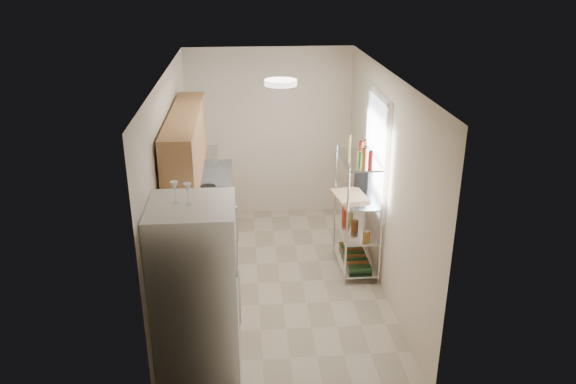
% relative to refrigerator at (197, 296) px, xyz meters
% --- Properties ---
extents(room, '(2.52, 4.42, 2.62)m').
position_rel_refrigerator_xyz_m(room, '(0.87, 1.66, 0.39)').
color(room, '#B8AC95').
rests_on(room, ground).
extents(counter_run, '(0.63, 3.51, 0.90)m').
position_rel_refrigerator_xyz_m(counter_run, '(-0.05, 2.10, -0.45)').
color(counter_run, '#9D6D43').
rests_on(counter_run, ground).
extents(upper_cabinets, '(0.33, 2.20, 0.72)m').
position_rel_refrigerator_xyz_m(upper_cabinets, '(-0.18, 1.76, 0.90)').
color(upper_cabinets, '#9D6D43').
rests_on(upper_cabinets, room).
extents(range_hood, '(0.50, 0.60, 0.12)m').
position_rel_refrigerator_xyz_m(range_hood, '(-0.13, 2.56, 0.48)').
color(range_hood, '#B7BABC').
rests_on(range_hood, room).
extents(window, '(0.06, 1.00, 1.46)m').
position_rel_refrigerator_xyz_m(window, '(2.10, 2.01, 0.64)').
color(window, white).
rests_on(window, room).
extents(bakers_rack, '(0.45, 0.90, 1.73)m').
position_rel_refrigerator_xyz_m(bakers_rack, '(1.88, 1.96, 0.20)').
color(bakers_rack, silver).
rests_on(bakers_rack, ground).
extents(ceiling_dome, '(0.34, 0.34, 0.05)m').
position_rel_refrigerator_xyz_m(ceiling_dome, '(0.87, 1.36, 1.66)').
color(ceiling_dome, white).
rests_on(ceiling_dome, room).
extents(refrigerator, '(0.75, 0.75, 1.81)m').
position_rel_refrigerator_xyz_m(refrigerator, '(0.00, 0.00, 0.00)').
color(refrigerator, silver).
rests_on(refrigerator, ground).
extents(wine_glass_a, '(0.07, 0.07, 0.20)m').
position_rel_refrigerator_xyz_m(wine_glass_a, '(-0.13, 0.03, 1.01)').
color(wine_glass_a, silver).
rests_on(wine_glass_a, refrigerator).
extents(wine_glass_b, '(0.07, 0.07, 0.19)m').
position_rel_refrigerator_xyz_m(wine_glass_b, '(-0.01, -0.01, 1.00)').
color(wine_glass_b, silver).
rests_on(wine_glass_b, refrigerator).
extents(rice_cooker, '(0.25, 0.25, 0.21)m').
position_rel_refrigerator_xyz_m(rice_cooker, '(-0.07, 1.95, 0.10)').
color(rice_cooker, silver).
rests_on(rice_cooker, counter_run).
extents(frying_pan_large, '(0.38, 0.38, 0.05)m').
position_rel_refrigerator_xyz_m(frying_pan_large, '(-0.08, 2.36, 0.02)').
color(frying_pan_large, black).
rests_on(frying_pan_large, counter_run).
extents(frying_pan_small, '(0.24, 0.24, 0.05)m').
position_rel_refrigerator_xyz_m(frying_pan_small, '(-0.03, 2.61, 0.02)').
color(frying_pan_small, black).
rests_on(frying_pan_small, counter_run).
extents(cutting_board, '(0.43, 0.53, 0.03)m').
position_rel_refrigerator_xyz_m(cutting_board, '(1.77, 1.95, 0.12)').
color(cutting_board, tan).
rests_on(cutting_board, bakers_rack).
extents(espresso_machine, '(0.23, 0.29, 0.30)m').
position_rel_refrigerator_xyz_m(espresso_machine, '(1.98, 2.29, 0.25)').
color(espresso_machine, black).
rests_on(espresso_machine, bakers_rack).
extents(storage_bag, '(0.09, 0.13, 0.14)m').
position_rel_refrigerator_xyz_m(storage_bag, '(1.80, 2.29, -0.27)').
color(storage_bag, '#A92D14').
rests_on(storage_bag, bakers_rack).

